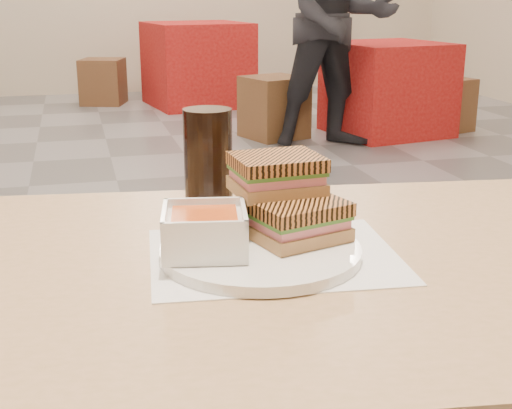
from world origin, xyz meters
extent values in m
cube|color=tan|center=(0.02, -2.02, 0.73)|extent=(1.28, 0.85, 0.03)
cube|color=white|center=(0.03, -2.01, 0.75)|extent=(0.35, 0.28, 0.00)
cylinder|color=white|center=(0.01, -2.01, 0.76)|extent=(0.27, 0.27, 0.01)
cube|color=white|center=(-0.06, -2.01, 0.79)|extent=(0.12, 0.12, 0.04)
cube|color=orange|center=(-0.06, -2.01, 0.81)|extent=(0.10, 0.10, 0.01)
cube|color=white|center=(-0.01, -2.02, 0.82)|extent=(0.02, 0.10, 0.01)
cube|color=white|center=(-0.11, -2.00, 0.82)|extent=(0.02, 0.10, 0.01)
cube|color=white|center=(-0.05, -1.96, 0.82)|extent=(0.10, 0.02, 0.01)
cube|color=white|center=(-0.07, -2.06, 0.82)|extent=(0.10, 0.02, 0.01)
cube|color=#AB7F4C|center=(0.07, -2.00, 0.78)|extent=(0.14, 0.13, 0.02)
cube|color=#DC6B78|center=(0.07, -2.00, 0.79)|extent=(0.13, 0.12, 0.01)
cube|color=#386B23|center=(0.07, -2.00, 0.80)|extent=(0.14, 0.12, 0.01)
cube|color=#9E5D29|center=(0.07, -2.00, 0.81)|extent=(0.14, 0.13, 0.02)
cube|color=#AB7F4C|center=(0.05, -1.94, 0.83)|extent=(0.12, 0.11, 0.02)
cube|color=#DC6B78|center=(0.05, -1.94, 0.84)|extent=(0.12, 0.10, 0.01)
cube|color=#386B23|center=(0.05, -1.94, 0.85)|extent=(0.12, 0.10, 0.01)
cube|color=#9E5D29|center=(0.05, -1.94, 0.86)|extent=(0.12, 0.11, 0.02)
cylinder|color=black|center=(-0.01, -1.79, 0.83)|extent=(0.08, 0.08, 0.16)
cube|color=#B02520|center=(2.15, 2.17, 0.35)|extent=(0.92, 0.92, 0.70)
cube|color=#B02520|center=(0.97, 3.93, 0.39)|extent=(1.02, 1.02, 0.79)
cube|color=brown|center=(1.25, 2.24, 0.23)|extent=(0.52, 0.52, 0.46)
cube|color=brown|center=(2.64, 2.17, 0.21)|extent=(0.46, 0.46, 0.41)
cube|color=brown|center=(0.08, 4.23, 0.22)|extent=(0.49, 0.49, 0.44)
cube|color=brown|center=(1.31, 4.14, 0.22)|extent=(0.50, 0.50, 0.44)
imported|color=black|center=(1.58, 1.81, 0.89)|extent=(0.90, 0.71, 1.79)
camera|label=1|loc=(-0.21, -2.84, 1.09)|focal=49.14mm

